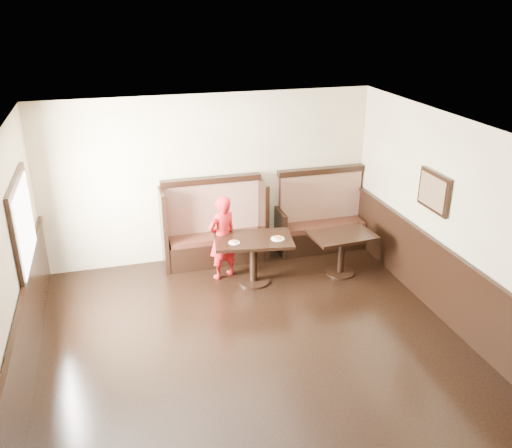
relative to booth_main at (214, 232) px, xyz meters
name	(u,v)px	position (x,y,z in m)	size (l,w,h in m)	color
ground	(271,380)	(0.00, -3.30, -0.53)	(7.00, 7.00, 0.00)	black
room_shell	(240,323)	(-0.30, -3.01, 0.14)	(7.00, 7.00, 7.00)	beige
booth_main	(214,232)	(0.00, 0.00, 0.00)	(1.75, 0.72, 1.45)	black
booth_neighbor	(322,222)	(1.95, 0.00, -0.05)	(1.65, 0.72, 1.45)	black
table_main	(253,249)	(0.43, -0.93, 0.05)	(1.29, 0.93, 0.76)	black
table_neighbor	(342,244)	(1.88, -1.03, 0.00)	(1.05, 0.74, 0.70)	black
child	(222,238)	(0.01, -0.63, 0.16)	(0.50, 0.33, 1.38)	red
pizza_plate_left	(234,242)	(0.11, -1.01, 0.24)	(0.17, 0.17, 0.03)	white
pizza_plate_right	(278,238)	(0.79, -1.05, 0.25)	(0.21, 0.21, 0.04)	white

